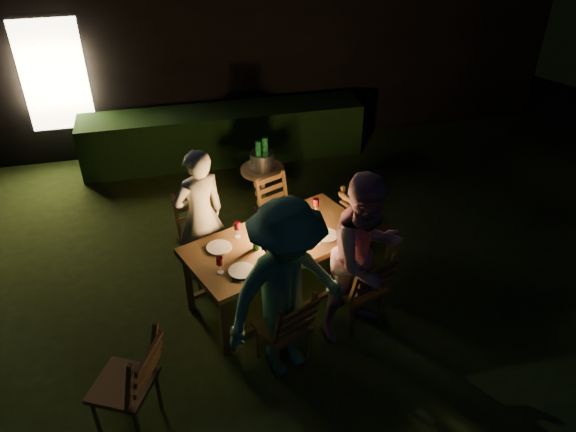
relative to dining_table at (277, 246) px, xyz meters
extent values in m
plane|color=black|center=(0.37, -0.43, -0.70)|extent=(40.00, 40.00, 0.00)
cube|color=black|center=(0.37, 5.77, 0.90)|extent=(10.00, 4.00, 3.20)
cube|color=#FFE5B2|center=(-2.43, 3.78, 0.65)|extent=(0.90, 0.06, 1.60)
cube|color=black|center=(-0.13, 3.32, -0.30)|extent=(4.20, 0.70, 0.80)
cube|color=#53341B|center=(0.00, 0.00, 0.05)|extent=(2.06, 1.54, 0.06)
cube|color=#53341B|center=(-0.65, -0.67, -0.35)|extent=(0.07, 0.07, 0.68)
cube|color=#53341B|center=(-0.93, 0.04, -0.35)|extent=(0.07, 0.07, 0.68)
cube|color=#53341B|center=(0.93, -0.04, -0.35)|extent=(0.07, 0.07, 0.68)
cube|color=#53341B|center=(0.65, 0.67, -0.35)|extent=(0.07, 0.07, 0.68)
cube|color=#53341B|center=(-0.14, -0.86, -0.27)|extent=(0.55, 0.54, 0.04)
cube|color=#53341B|center=(-0.07, -1.03, 0.00)|extent=(0.44, 0.30, 0.49)
cube|color=#53341B|center=(0.70, -0.53, -0.24)|extent=(0.56, 0.55, 0.04)
cube|color=#53341B|center=(0.76, -0.71, 0.05)|extent=(0.47, 0.29, 0.53)
cube|color=#53341B|center=(-0.70, 0.53, -0.21)|extent=(0.60, 0.58, 0.04)
cube|color=#53341B|center=(-0.76, 0.72, 0.09)|extent=(0.50, 0.31, 0.55)
cube|color=#53341B|center=(0.23, 0.90, -0.28)|extent=(0.53, 0.52, 0.04)
cube|color=#53341B|center=(0.17, 1.06, -0.01)|extent=(0.43, 0.29, 0.48)
cube|color=#53341B|center=(1.16, 0.46, -0.24)|extent=(0.56, 0.57, 0.04)
cube|color=#53341B|center=(0.98, 0.39, 0.04)|extent=(0.31, 0.47, 0.52)
cube|color=#53341B|center=(-1.54, -1.26, -0.21)|extent=(0.62, 0.63, 0.04)
cube|color=#53341B|center=(-1.36, -1.35, 0.09)|extent=(0.35, 0.49, 0.56)
imported|color=#F2ECCE|center=(-0.72, 0.60, 0.09)|extent=(0.67, 0.56, 1.57)
imported|color=#AE7788|center=(0.72, -0.60, 0.18)|extent=(1.04, 0.93, 1.76)
imported|color=#39735A|center=(-0.12, -0.93, 0.21)|extent=(1.34, 1.06, 1.82)
cube|color=white|center=(0.03, 0.06, 0.09)|extent=(0.15, 0.15, 0.03)
cube|color=white|center=(0.03, 0.06, 0.41)|extent=(0.16, 0.16, 0.03)
cylinder|color=#FF9E3F|center=(0.03, 0.06, 0.21)|extent=(0.09, 0.09, 0.18)
cylinder|color=white|center=(-0.59, 0.00, 0.08)|extent=(0.25, 0.25, 0.01)
cylinder|color=white|center=(-0.43, -0.41, 0.08)|extent=(0.25, 0.25, 0.01)
cylinder|color=white|center=(0.34, 0.37, 0.08)|extent=(0.25, 0.25, 0.01)
cylinder|color=white|center=(0.50, -0.04, 0.08)|extent=(0.25, 0.25, 0.01)
cylinder|color=#0F471E|center=(-0.23, -0.09, 0.22)|extent=(0.07, 0.07, 0.28)
cube|color=red|center=(-0.02, -0.35, 0.08)|extent=(0.18, 0.14, 0.01)
cube|color=red|center=(0.62, -0.08, 0.08)|extent=(0.18, 0.14, 0.01)
cube|color=black|center=(-0.47, -0.51, 0.08)|extent=(0.14, 0.07, 0.01)
cylinder|color=brown|center=(0.14, 1.57, 0.02)|extent=(0.54, 0.54, 0.04)
cylinder|color=brown|center=(0.14, 1.57, -0.34)|extent=(0.06, 0.06, 0.71)
cylinder|color=#A5A8AD|center=(0.14, 1.57, 0.15)|extent=(0.30, 0.30, 0.22)
cylinder|color=#0F471E|center=(0.09, 1.53, 0.20)|extent=(0.07, 0.07, 0.32)
cylinder|color=#0F471E|center=(0.19, 1.61, 0.20)|extent=(0.07, 0.07, 0.32)
camera|label=1|loc=(-0.91, -4.47, 3.45)|focal=35.00mm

